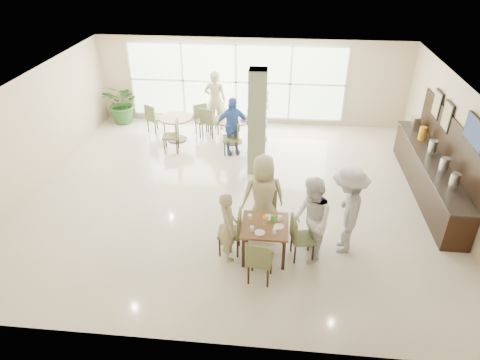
# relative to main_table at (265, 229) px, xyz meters

# --- Properties ---
(ground) EXTENTS (10.00, 10.00, 0.00)m
(ground) POSITION_rel_main_table_xyz_m (-0.80, 2.26, -0.65)
(ground) COLOR beige
(ground) RESTS_ON ground
(room_shell) EXTENTS (10.00, 10.00, 10.00)m
(room_shell) POSITION_rel_main_table_xyz_m (-0.80, 2.26, 1.05)
(room_shell) COLOR white
(room_shell) RESTS_ON ground
(window_bank) EXTENTS (7.00, 0.04, 7.00)m
(window_bank) POSITION_rel_main_table_xyz_m (-1.30, 6.72, 0.75)
(window_bank) COLOR silver
(window_bank) RESTS_ON ground
(column) EXTENTS (0.45, 0.45, 2.80)m
(column) POSITION_rel_main_table_xyz_m (-0.40, 3.46, 0.75)
(column) COLOR #6F7D57
(column) RESTS_ON ground
(main_table) EXTENTS (0.92, 0.92, 0.75)m
(main_table) POSITION_rel_main_table_xyz_m (0.00, 0.00, 0.00)
(main_table) COLOR brown
(main_table) RESTS_ON ground
(round_table_left) EXTENTS (1.00, 1.00, 0.75)m
(round_table_left) POSITION_rel_main_table_xyz_m (-2.98, 5.18, -0.10)
(round_table_left) COLOR brown
(round_table_left) RESTS_ON ground
(round_table_right) EXTENTS (1.06, 1.06, 0.75)m
(round_table_right) POSITION_rel_main_table_xyz_m (-1.25, 5.21, -0.09)
(round_table_right) COLOR brown
(round_table_right) RESTS_ON ground
(chairs_main_table) EXTENTS (1.95, 1.98, 0.95)m
(chairs_main_table) POSITION_rel_main_table_xyz_m (0.00, 0.04, -0.18)
(chairs_main_table) COLOR #545A31
(chairs_main_table) RESTS_ON ground
(chairs_table_left) EXTENTS (2.17, 1.85, 0.95)m
(chairs_table_left) POSITION_rel_main_table_xyz_m (-3.00, 5.25, -0.18)
(chairs_table_left) COLOR #545A31
(chairs_table_left) RESTS_ON ground
(chairs_table_right) EXTENTS (2.09, 1.76, 0.95)m
(chairs_table_right) POSITION_rel_main_table_xyz_m (-1.24, 5.22, -0.18)
(chairs_table_right) COLOR #545A31
(chairs_table_right) RESTS_ON ground
(tabletop_clutter) EXTENTS (0.72, 0.71, 0.21)m
(tabletop_clutter) POSITION_rel_main_table_xyz_m (0.02, -0.01, 0.16)
(tabletop_clutter) COLOR white
(tabletop_clutter) RESTS_ON main_table
(buffet_counter) EXTENTS (0.64, 4.70, 1.95)m
(buffet_counter) POSITION_rel_main_table_xyz_m (3.90, 2.77, -0.10)
(buffet_counter) COLOR black
(buffet_counter) RESTS_ON ground
(wall_tv) EXTENTS (0.06, 1.00, 0.58)m
(wall_tv) POSITION_rel_main_table_xyz_m (4.14, 1.66, 1.50)
(wall_tv) COLOR black
(wall_tv) RESTS_ON ground
(framed_art_a) EXTENTS (0.05, 0.55, 0.70)m
(framed_art_a) POSITION_rel_main_table_xyz_m (4.15, 3.26, 1.20)
(framed_art_a) COLOR black
(framed_art_a) RESTS_ON ground
(framed_art_b) EXTENTS (0.05, 0.55, 0.70)m
(framed_art_b) POSITION_rel_main_table_xyz_m (4.15, 4.06, 1.20)
(framed_art_b) COLOR black
(framed_art_b) RESTS_ON ground
(potted_plant) EXTENTS (1.56, 1.56, 1.35)m
(potted_plant) POSITION_rel_main_table_xyz_m (-5.05, 6.34, 0.02)
(potted_plant) COLOR #2D6026
(potted_plant) RESTS_ON ground
(teen_left) EXTENTS (0.51, 0.63, 1.48)m
(teen_left) POSITION_rel_main_table_xyz_m (-0.71, -0.11, 0.09)
(teen_left) COLOR tan
(teen_left) RESTS_ON ground
(teen_far) EXTENTS (0.99, 0.68, 1.85)m
(teen_far) POSITION_rel_main_table_xyz_m (-0.08, 0.76, 0.27)
(teen_far) COLOR tan
(teen_far) RESTS_ON ground
(teen_right) EXTENTS (0.85, 1.00, 1.80)m
(teen_right) POSITION_rel_main_table_xyz_m (0.88, 0.03, 0.25)
(teen_right) COLOR white
(teen_right) RESTS_ON ground
(teen_standing) EXTENTS (0.84, 1.30, 1.90)m
(teen_standing) POSITION_rel_main_table_xyz_m (1.59, 0.38, 0.30)
(teen_standing) COLOR #A3A3A6
(teen_standing) RESTS_ON ground
(adult_a) EXTENTS (1.13, 0.87, 1.70)m
(adult_a) POSITION_rel_main_table_xyz_m (-1.17, 4.46, 0.20)
(adult_a) COLOR #3F66BD
(adult_a) RESTS_ON ground
(adult_b) EXTENTS (1.29, 1.80, 1.78)m
(adult_b) POSITION_rel_main_table_xyz_m (-0.42, 5.21, 0.24)
(adult_b) COLOR white
(adult_b) RESTS_ON ground
(adult_standing) EXTENTS (0.71, 0.47, 1.93)m
(adult_standing) POSITION_rel_main_table_xyz_m (-1.91, 6.17, 0.31)
(adult_standing) COLOR tan
(adult_standing) RESTS_ON ground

